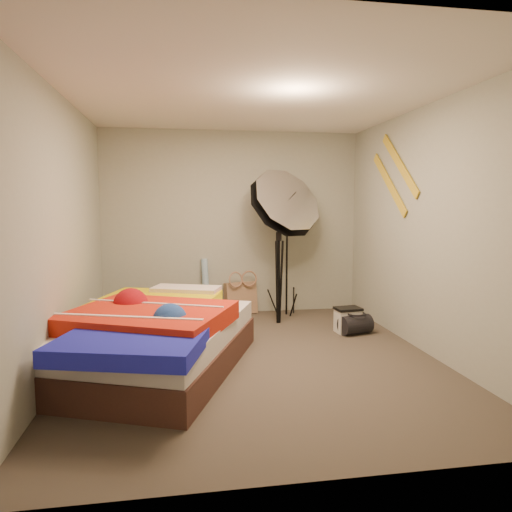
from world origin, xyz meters
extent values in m
plane|color=#4A4136|center=(0.00, 0.00, 0.00)|extent=(4.00, 4.00, 0.00)
plane|color=silver|center=(0.00, 0.00, 2.50)|extent=(4.00, 4.00, 0.00)
plane|color=#9CA291|center=(0.00, 2.00, 1.25)|extent=(3.50, 0.00, 3.50)
plane|color=#9CA291|center=(0.00, -2.00, 1.25)|extent=(3.50, 0.00, 3.50)
plane|color=#9CA291|center=(-1.75, 0.00, 1.25)|extent=(0.00, 4.00, 4.00)
plane|color=#9CA291|center=(1.75, 0.00, 1.25)|extent=(0.00, 4.00, 4.00)
cube|color=tan|center=(0.09, 1.90, 0.22)|extent=(0.48, 0.30, 0.45)
cylinder|color=#458BB8|center=(-0.38, 1.90, 0.39)|extent=(0.13, 0.23, 0.78)
cube|color=beige|center=(1.23, 0.77, 0.14)|extent=(0.30, 0.23, 0.28)
cylinder|color=black|center=(1.29, 0.69, 0.11)|extent=(0.41, 0.31, 0.22)
cube|color=gold|center=(1.73, 0.60, 1.95)|extent=(0.02, 0.91, 0.78)
cube|color=gold|center=(1.73, 0.85, 1.75)|extent=(0.02, 0.91, 0.78)
cube|color=#452720|center=(-0.98, -0.10, 0.13)|extent=(2.10, 2.45, 0.27)
cube|color=silver|center=(-0.98, -0.10, 0.36)|extent=(2.04, 2.40, 0.19)
cube|color=#D5C20B|center=(-0.95, 0.39, 0.50)|extent=(1.38, 1.29, 0.14)
cube|color=red|center=(-0.98, -0.26, 0.52)|extent=(1.64, 1.53, 0.17)
cube|color=#1F23C7|center=(-1.06, -0.89, 0.49)|extent=(1.21, 1.07, 0.12)
cube|color=#E1A2BD|center=(-0.66, 0.72, 0.54)|extent=(0.79, 0.55, 0.14)
cylinder|color=black|center=(0.71, 1.76, 0.80)|extent=(0.03, 0.03, 1.59)
cube|color=black|center=(0.71, 1.76, 1.54)|extent=(0.07, 0.07, 0.10)
cone|color=white|center=(0.60, 1.58, 1.49)|extent=(1.06, 1.03, 1.17)
cylinder|color=black|center=(0.51, 1.33, 0.53)|extent=(0.05, 0.05, 1.06)
cube|color=black|center=(0.51, 1.33, 1.11)|extent=(0.08, 0.08, 0.11)
camera|label=1|loc=(-0.68, -4.25, 1.50)|focal=32.00mm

